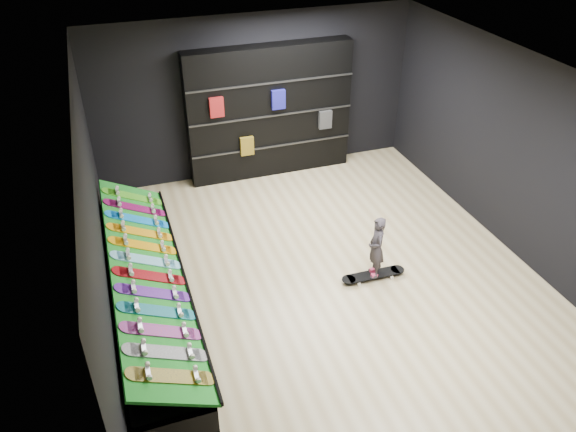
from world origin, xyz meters
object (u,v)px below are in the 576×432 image
object	(u,v)px
back_shelving	(270,112)
floor_skateboard	(373,276)
display_rack	(148,297)
child	(375,258)

from	to	relation	value
back_shelving	floor_skateboard	xyz separation A→B (m)	(0.43, -3.67, -1.19)
display_rack	back_shelving	xyz separation A→B (m)	(2.76, 3.32, 0.99)
back_shelving	floor_skateboard	distance (m)	3.88
back_shelving	display_rack	bearing A→B (deg)	-129.71
display_rack	child	size ratio (longest dim) A/B	7.82
floor_skateboard	child	distance (m)	0.33
floor_skateboard	child	world-z (taller)	child
display_rack	back_shelving	size ratio (longest dim) A/B	1.46
back_shelving	child	world-z (taller)	back_shelving
back_shelving	child	bearing A→B (deg)	-83.37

